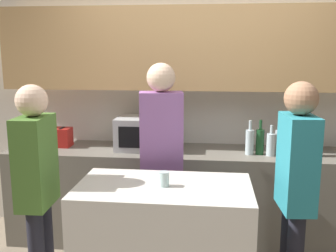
% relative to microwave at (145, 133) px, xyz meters
% --- Properties ---
extents(back_wall, '(6.40, 0.40, 2.70)m').
position_rel_microwave_xyz_m(back_wall, '(0.53, 0.24, 0.49)').
color(back_wall, silver).
rests_on(back_wall, ground_plane).
extents(back_counter, '(3.60, 0.62, 0.90)m').
position_rel_microwave_xyz_m(back_counter, '(0.53, -0.03, -0.60)').
color(back_counter, '#6B665B').
rests_on(back_counter, ground_plane).
extents(kitchen_island, '(1.15, 0.65, 0.94)m').
position_rel_microwave_xyz_m(kitchen_island, '(0.31, -1.11, -0.58)').
color(kitchen_island, beige).
rests_on(kitchen_island, ground_plane).
extents(microwave, '(0.52, 0.39, 0.30)m').
position_rel_microwave_xyz_m(microwave, '(0.00, 0.00, 0.00)').
color(microwave, '#B7BABC').
rests_on(microwave, back_counter).
extents(toaster, '(0.26, 0.16, 0.18)m').
position_rel_microwave_xyz_m(toaster, '(-0.85, 0.00, -0.06)').
color(toaster, '#B21E19').
rests_on(toaster, back_counter).
extents(bottle_0, '(0.07, 0.07, 0.31)m').
position_rel_microwave_xyz_m(bottle_0, '(0.96, -0.10, -0.03)').
color(bottle_0, silver).
rests_on(bottle_0, back_counter).
extents(bottle_1, '(0.07, 0.07, 0.31)m').
position_rel_microwave_xyz_m(bottle_1, '(1.05, -0.09, -0.03)').
color(bottle_1, '#194723').
rests_on(bottle_1, back_counter).
extents(bottle_2, '(0.08, 0.08, 0.27)m').
position_rel_microwave_xyz_m(bottle_2, '(1.14, -0.12, -0.05)').
color(bottle_2, silver).
rests_on(bottle_2, back_counter).
extents(bottle_3, '(0.07, 0.07, 0.30)m').
position_rel_microwave_xyz_m(bottle_3, '(1.22, -0.04, -0.04)').
color(bottle_3, silver).
rests_on(bottle_3, back_counter).
extents(bottle_4, '(0.07, 0.07, 0.24)m').
position_rel_microwave_xyz_m(bottle_4, '(1.31, 0.00, -0.06)').
color(bottle_4, black).
rests_on(bottle_4, back_counter).
extents(bottle_5, '(0.06, 0.06, 0.29)m').
position_rel_microwave_xyz_m(bottle_5, '(1.41, 0.09, -0.04)').
color(bottle_5, black).
rests_on(bottle_5, back_counter).
extents(bottle_6, '(0.08, 0.08, 0.29)m').
position_rel_microwave_xyz_m(bottle_6, '(1.49, -0.10, -0.04)').
color(bottle_6, '#472814').
rests_on(bottle_6, back_counter).
extents(bottle_7, '(0.07, 0.07, 0.32)m').
position_rel_microwave_xyz_m(bottle_7, '(1.58, 0.09, -0.03)').
color(bottle_7, silver).
rests_on(bottle_7, back_counter).
extents(cup_0, '(0.07, 0.07, 0.10)m').
position_rel_microwave_xyz_m(cup_0, '(0.32, -1.12, -0.06)').
color(cup_0, '#ADCACA').
rests_on(cup_0, kitchen_island).
extents(person_left, '(0.37, 0.24, 1.72)m').
position_rel_microwave_xyz_m(person_left, '(0.22, -0.52, -0.02)').
color(person_left, black).
rests_on(person_left, ground_plane).
extents(person_center, '(0.22, 0.35, 1.62)m').
position_rel_microwave_xyz_m(person_center, '(1.17, -1.04, -0.09)').
color(person_center, black).
rests_on(person_center, ground_plane).
extents(person_right, '(0.21, 0.35, 1.60)m').
position_rel_microwave_xyz_m(person_right, '(-0.54, -1.14, -0.10)').
color(person_right, black).
rests_on(person_right, ground_plane).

